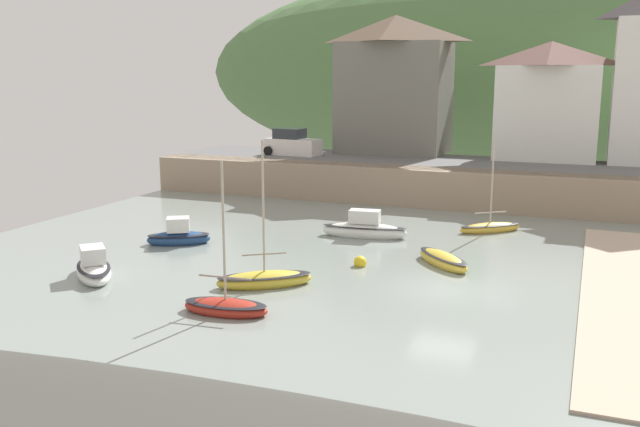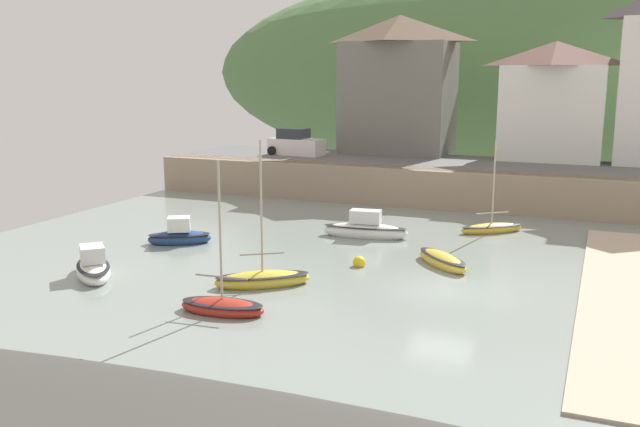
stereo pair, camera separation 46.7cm
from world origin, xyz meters
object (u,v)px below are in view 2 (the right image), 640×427
object	(u,v)px
rowboat_small_beached	(179,236)
parked_car_near_slipway	(296,144)
sailboat_far_left	(492,228)
dinghy_open_wooden	(262,279)
sailboat_blue_trim	(93,268)
mooring_buoy	(359,262)
motorboat_with_cabin	(222,306)
waterfront_building_left	(399,84)
waterfront_building_centre	(553,100)
sailboat_nearest_shore	(365,229)
sailboat_tall_mast	(442,260)

from	to	relation	value
rowboat_small_beached	parked_car_near_slipway	bearing A→B (deg)	65.10
sailboat_far_left	rowboat_small_beached	size ratio (longest dim) A/B	1.50
dinghy_open_wooden	sailboat_blue_trim	size ratio (longest dim) A/B	1.74
sailboat_far_left	mooring_buoy	distance (m)	9.97
parked_car_near_slipway	motorboat_with_cabin	bearing A→B (deg)	-64.89
waterfront_building_left	rowboat_small_beached	world-z (taller)	waterfront_building_left
motorboat_with_cabin	sailboat_blue_trim	bearing A→B (deg)	161.00
waterfront_building_centre	sailboat_blue_trim	distance (m)	33.61
rowboat_small_beached	motorboat_with_cabin	distance (m)	10.85
rowboat_small_beached	parked_car_near_slipway	xyz separation A→B (m)	(-1.85, 18.22, 2.84)
sailboat_blue_trim	sailboat_nearest_shore	size ratio (longest dim) A/B	0.76
sailboat_blue_trim	parked_car_near_slipway	bearing A→B (deg)	139.70
motorboat_with_cabin	parked_car_near_slipway	bearing A→B (deg)	104.00
sailboat_nearest_shore	mooring_buoy	size ratio (longest dim) A/B	8.04
sailboat_blue_trim	mooring_buoy	bearing A→B (deg)	76.02
waterfront_building_centre	sailboat_nearest_shore	world-z (taller)	waterfront_building_centre
waterfront_building_centre	rowboat_small_beached	distance (m)	28.31
dinghy_open_wooden	sailboat_nearest_shore	distance (m)	9.58
sailboat_tall_mast	parked_car_near_slipway	size ratio (longest dim) A/B	0.79
waterfront_building_left	motorboat_with_cabin	size ratio (longest dim) A/B	1.81
sailboat_far_left	motorboat_with_cabin	distance (m)	17.90
dinghy_open_wooden	waterfront_building_left	bearing A→B (deg)	59.90
sailboat_far_left	sailboat_blue_trim	xyz separation A→B (m)	(-14.09, -14.72, 0.12)
waterfront_building_left	rowboat_small_beached	xyz separation A→B (m)	(-4.62, -22.72, -7.19)
parked_car_near_slipway	dinghy_open_wooden	bearing A→B (deg)	-62.63
sailboat_blue_trim	dinghy_open_wooden	bearing A→B (deg)	58.16
sailboat_far_left	rowboat_small_beached	bearing A→B (deg)	172.29
waterfront_building_centre	parked_car_near_slipway	bearing A→B (deg)	-165.65
sailboat_far_left	dinghy_open_wooden	bearing A→B (deg)	-156.67
waterfront_building_centre	parked_car_near_slipway	size ratio (longest dim) A/B	1.90
sailboat_blue_trim	motorboat_with_cabin	bearing A→B (deg)	31.43
dinghy_open_wooden	sailboat_nearest_shore	xyz separation A→B (m)	(1.11, 9.52, 0.13)
sailboat_blue_trim	sailboat_far_left	bearing A→B (deg)	91.72
sailboat_far_left	waterfront_building_left	bearing A→B (deg)	84.79
waterfront_building_left	sailboat_tall_mast	xyz separation A→B (m)	(8.45, -21.79, -7.32)
waterfront_building_centre	rowboat_small_beached	bearing A→B (deg)	-124.70
rowboat_small_beached	waterfront_building_centre	bearing A→B (deg)	24.59
sailboat_tall_mast	sailboat_blue_trim	size ratio (longest dim) A/B	0.97
sailboat_far_left	dinghy_open_wooden	distance (m)	14.87
motorboat_with_cabin	rowboat_small_beached	bearing A→B (deg)	126.59
waterfront_building_centre	sailboat_tall_mast	world-z (taller)	waterfront_building_centre
sailboat_tall_mast	sailboat_blue_trim	xyz separation A→B (m)	(-13.11, -7.24, 0.13)
waterfront_building_centre	waterfront_building_left	bearing A→B (deg)	180.00
motorboat_with_cabin	sailboat_tall_mast	bearing A→B (deg)	52.07
sailboat_far_left	sailboat_nearest_shore	xyz separation A→B (m)	(-5.89, -3.61, 0.16)
sailboat_far_left	motorboat_with_cabin	xyz separation A→B (m)	(-6.85, -16.53, -0.00)
waterfront_building_left	rowboat_small_beached	size ratio (longest dim) A/B	3.02
waterfront_building_centre	motorboat_with_cabin	world-z (taller)	waterfront_building_centre
waterfront_building_left	sailboat_far_left	world-z (taller)	waterfront_building_left
dinghy_open_wooden	rowboat_small_beached	distance (m)	8.49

